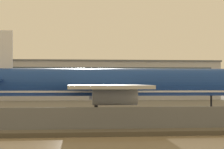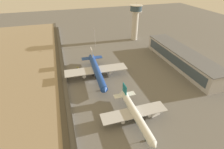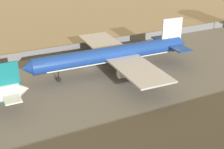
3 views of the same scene
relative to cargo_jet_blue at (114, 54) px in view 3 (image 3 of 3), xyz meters
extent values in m
plane|color=#66635E|center=(5.67, -5.17, -5.36)|extent=(500.00, 500.00, 0.00)
cube|color=#937F60|center=(5.67, -76.17, -5.36)|extent=(320.00, 98.00, 0.01)
cube|color=#474238|center=(5.67, -25.67, -5.11)|extent=(320.00, 3.00, 0.50)
cube|color=slate|center=(5.67, -21.17, -4.01)|extent=(280.00, 0.08, 2.69)
cylinder|color=slate|center=(5.67, -21.17, -4.01)|extent=(0.10, 0.10, 2.69)
cylinder|color=#193D93|center=(0.83, -0.03, 0.20)|extent=(46.16, 6.06, 4.54)
cone|color=#193D93|center=(25.08, -0.83, 0.20)|extent=(3.09, 4.41, 4.31)
cone|color=#193D93|center=(-23.42, 0.77, 0.20)|extent=(3.08, 4.18, 4.08)
cube|color=#232D3D|center=(21.99, -0.73, 0.77)|extent=(2.62, 3.94, 1.36)
cube|color=silver|center=(0.83, -0.03, -1.05)|extent=(39.23, 4.92, 0.82)
cube|color=#B7BABF|center=(-1.11, 11.09, -0.37)|extent=(10.85, 22.42, 0.45)
cube|color=#B7BABF|center=(-1.84, -10.99, -0.37)|extent=(10.85, 22.42, 0.45)
cylinder|color=#B7BABF|center=(0.21, 9.28, -1.84)|extent=(6.52, 2.71, 2.50)
cylinder|color=#B7BABF|center=(-0.40, -9.27, -1.84)|extent=(6.52, 2.71, 2.50)
cube|color=silver|center=(-19.42, 0.64, 4.74)|extent=(6.92, 0.77, 7.72)
cube|color=#193D93|center=(-19.28, 4.69, 0.54)|extent=(4.87, 8.25, 0.36)
cube|color=#193D93|center=(-19.55, -3.41, 0.54)|extent=(4.87, 8.25, 0.36)
cylinder|color=black|center=(16.93, -0.56, -3.40)|extent=(0.32, 0.32, 2.66)
cylinder|color=black|center=(16.93, -0.56, -4.72)|extent=(1.29, 0.54, 1.27)
cylinder|color=black|center=(-2.32, 2.46, -3.40)|extent=(0.36, 0.36, 2.66)
cylinder|color=black|center=(-2.32, 2.46, -4.72)|extent=(1.49, 1.07, 1.46)
cylinder|color=black|center=(-2.47, -2.30, -3.40)|extent=(0.36, 0.36, 2.66)
cylinder|color=black|center=(-2.47, -2.30, -4.72)|extent=(1.49, 1.07, 1.46)
cone|color=white|center=(28.11, 9.16, -0.61)|extent=(2.53, 3.50, 3.49)
cube|color=#14707A|center=(31.33, 9.17, 3.26)|extent=(5.39, 0.49, 6.59)
cube|color=white|center=(31.32, 12.33, -0.32)|extent=(3.62, 6.34, 0.31)
cube|color=white|center=(31.34, 6.00, -0.32)|extent=(3.62, 6.34, 0.31)
cube|color=yellow|center=(-14.64, -12.02, -4.61)|extent=(3.45, 2.19, 1.11)
cube|color=#283847|center=(-14.24, -12.10, -3.81)|extent=(1.35, 1.47, 0.50)
cylinder|color=black|center=(-13.53, -11.55, -5.01)|extent=(0.73, 0.35, 0.70)
cylinder|color=black|center=(-13.80, -12.88, -5.01)|extent=(0.73, 0.35, 0.70)
cylinder|color=black|center=(-15.48, -11.16, -5.01)|extent=(0.73, 0.35, 0.70)
cylinder|color=black|center=(-15.74, -12.50, -5.01)|extent=(0.73, 0.35, 0.70)
camera|label=1|loc=(-7.68, -71.49, 0.27)|focal=70.00mm
camera|label=2|loc=(104.61, -20.87, 62.10)|focal=28.00mm
camera|label=3|loc=(38.09, 75.38, 32.54)|focal=50.00mm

